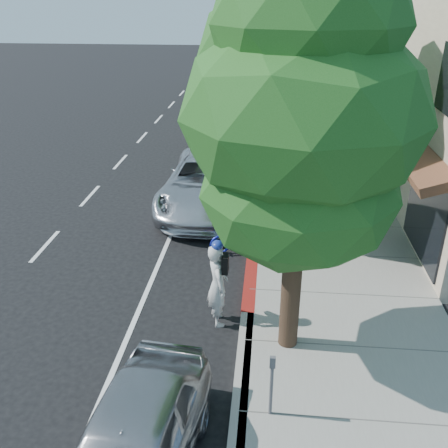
# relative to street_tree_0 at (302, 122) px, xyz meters

# --- Properties ---
(ground) EXTENTS (120.00, 120.00, 0.00)m
(ground) POSITION_rel_street_tree_0_xyz_m (-0.90, 2.00, -4.89)
(ground) COLOR black
(ground) RESTS_ON ground
(sidewalk) EXTENTS (4.60, 56.00, 0.15)m
(sidewalk) POSITION_rel_street_tree_0_xyz_m (1.40, 10.00, -4.81)
(sidewalk) COLOR gray
(sidewalk) RESTS_ON ground
(curb) EXTENTS (0.30, 56.00, 0.15)m
(curb) POSITION_rel_street_tree_0_xyz_m (-0.90, 10.00, -4.81)
(curb) COLOR #9E998E
(curb) RESTS_ON ground
(curb_red_segment) EXTENTS (0.32, 4.00, 0.15)m
(curb_red_segment) POSITION_rel_street_tree_0_xyz_m (-0.90, 3.00, -4.81)
(curb_red_segment) COLOR maroon
(curb_red_segment) RESTS_ON ground
(storefront_building) EXTENTS (10.00, 36.00, 7.00)m
(storefront_building) POSITION_rel_street_tree_0_xyz_m (8.70, 20.00, -1.39)
(storefront_building) COLOR beige
(storefront_building) RESTS_ON ground
(street_tree_0) EXTENTS (4.33, 4.33, 7.76)m
(street_tree_0) POSITION_rel_street_tree_0_xyz_m (0.00, 0.00, 0.00)
(street_tree_0) COLOR black
(street_tree_0) RESTS_ON ground
(street_tree_1) EXTENTS (5.49, 5.49, 8.36)m
(street_tree_1) POSITION_rel_street_tree_0_xyz_m (-0.00, 6.00, 0.19)
(street_tree_1) COLOR black
(street_tree_1) RESTS_ON ground
(street_tree_2) EXTENTS (4.59, 4.59, 7.31)m
(street_tree_2) POSITION_rel_street_tree_0_xyz_m (-0.00, 12.00, -0.40)
(street_tree_2) COLOR black
(street_tree_2) RESTS_ON ground
(street_tree_3) EXTENTS (5.44, 5.44, 8.23)m
(street_tree_3) POSITION_rel_street_tree_0_xyz_m (-0.00, 18.00, 0.11)
(street_tree_3) COLOR black
(street_tree_3) RESTS_ON ground
(street_tree_4) EXTENTS (5.10, 5.10, 7.29)m
(street_tree_4) POSITION_rel_street_tree_0_xyz_m (0.00, 24.00, -0.53)
(street_tree_4) COLOR black
(street_tree_4) RESTS_ON ground
(street_tree_5) EXTENTS (5.50, 5.50, 7.45)m
(street_tree_5) POSITION_rel_street_tree_0_xyz_m (-0.00, 30.00, -0.50)
(street_tree_5) COLOR black
(street_tree_5) RESTS_ON ground
(cyclist) EXTENTS (0.67, 0.83, 1.97)m
(cyclist) POSITION_rel_street_tree_0_xyz_m (-1.57, 0.80, -3.90)
(cyclist) COLOR beige
(cyclist) RESTS_ON ground
(bicycle) EXTENTS (1.89, 1.19, 0.94)m
(bicycle) POSITION_rel_street_tree_0_xyz_m (-1.30, 4.22, -4.42)
(bicycle) COLOR #161E9B
(bicycle) RESTS_ON ground
(silver_suv) EXTENTS (3.13, 6.45, 1.77)m
(silver_suv) POSITION_rel_street_tree_0_xyz_m (-2.59, 7.50, -4.00)
(silver_suv) COLOR silver
(silver_suv) RESTS_ON ground
(dark_sedan) EXTENTS (1.87, 5.17, 1.69)m
(dark_sedan) POSITION_rel_street_tree_0_xyz_m (-1.71, 11.00, -4.04)
(dark_sedan) COLOR black
(dark_sedan) RESTS_ON ground
(white_pickup) EXTENTS (2.55, 5.49, 1.55)m
(white_pickup) POSITION_rel_street_tree_0_xyz_m (-3.10, 17.00, -4.11)
(white_pickup) COLOR silver
(white_pickup) RESTS_ON ground
(dark_suv_far) EXTENTS (2.15, 5.13, 1.73)m
(dark_suv_far) POSITION_rel_street_tree_0_xyz_m (-1.40, 28.65, -4.02)
(dark_suv_far) COLOR black
(dark_suv_far) RESTS_ON ground
(pedestrian) EXTENTS (1.01, 0.82, 1.94)m
(pedestrian) POSITION_rel_street_tree_0_xyz_m (2.54, 11.28, -3.77)
(pedestrian) COLOR black
(pedestrian) RESTS_ON sidewalk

